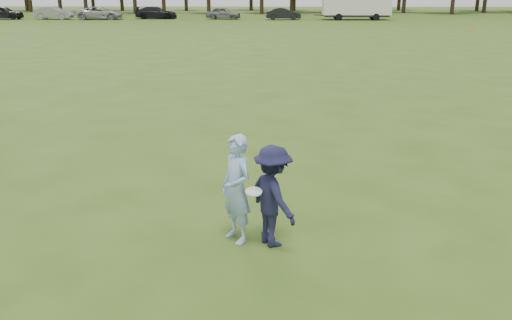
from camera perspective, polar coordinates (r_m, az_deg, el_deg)
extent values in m
plane|color=#344F16|center=(9.52, 4.01, -7.32)|extent=(200.00, 200.00, 0.00)
imported|color=#93B7E4|center=(8.78, -2.08, -3.07)|extent=(0.74, 0.79, 1.81)
imported|color=#191A38|center=(8.67, 1.78, -3.82)|extent=(1.10, 1.25, 1.68)
imported|color=black|center=(74.83, -25.06, 13.87)|extent=(4.68, 1.99, 1.58)
imported|color=gray|center=(72.43, -20.51, 14.29)|extent=(4.70, 1.93, 1.51)
imported|color=#A5A5A9|center=(70.60, -16.06, 14.65)|extent=(5.57, 2.76, 1.52)
imported|color=black|center=(70.28, -10.47, 15.00)|extent=(5.09, 2.11, 1.47)
imported|color=slate|center=(68.47, -3.45, 15.17)|extent=(4.38, 2.18, 1.44)
imported|color=black|center=(67.43, 2.88, 15.11)|extent=(4.31, 1.78, 1.39)
cone|color=#EB550C|center=(55.25, 21.83, 12.70)|extent=(0.28, 0.28, 0.30)
cylinder|color=white|center=(8.49, -0.24, -3.35)|extent=(0.33, 0.33, 0.09)
cube|color=white|center=(68.20, 10.54, 15.90)|extent=(8.00, 2.50, 2.60)
cube|color=black|center=(68.26, 10.47, 14.72)|extent=(7.60, 2.30, 0.25)
cylinder|color=black|center=(66.73, 8.71, 14.66)|extent=(0.80, 0.25, 0.80)
cylinder|color=black|center=(69.21, 8.45, 14.78)|extent=(0.80, 0.25, 0.80)
cylinder|color=black|center=(67.41, 12.54, 14.48)|extent=(0.80, 0.25, 0.80)
cylinder|color=black|center=(69.86, 12.15, 14.61)|extent=(0.80, 0.25, 0.80)
cube|color=#333333|center=(67.73, 6.67, 14.91)|extent=(1.20, 0.15, 0.12)
cylinder|color=#332114|center=(86.02, -17.52, 15.59)|extent=(0.56, 0.56, 3.25)
cylinder|color=#332114|center=(84.45, -12.65, 16.09)|extent=(0.56, 0.56, 3.71)
cylinder|color=#332114|center=(83.17, -9.70, 16.15)|extent=(0.56, 0.56, 3.46)
cylinder|color=#332114|center=(82.06, -5.01, 16.19)|extent=(0.56, 0.56, 3.14)
cylinder|color=#332114|center=(81.33, 0.60, 16.20)|extent=(0.56, 0.56, 3.01)
cylinder|color=#332114|center=(83.77, 3.79, 16.29)|extent=(0.56, 0.56, 3.23)
cylinder|color=#332114|center=(84.05, 7.64, 16.36)|extent=(0.56, 0.56, 3.77)
cylinder|color=#332114|center=(85.32, 11.16, 16.07)|extent=(0.56, 0.56, 3.33)
cylinder|color=#332114|center=(86.78, 15.33, 15.77)|extent=(0.56, 0.56, 3.22)
cylinder|color=#332114|center=(97.73, -23.04, 15.21)|extent=(0.56, 0.56, 3.25)
cylinder|color=#332114|center=(91.55, -7.38, 16.35)|extent=(0.56, 0.56, 3.29)
cylinder|color=#332114|center=(92.07, -0.52, 16.49)|extent=(0.56, 0.56, 3.28)
cylinder|color=#332114|center=(90.56, 4.03, 16.37)|extent=(0.56, 0.56, 3.11)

